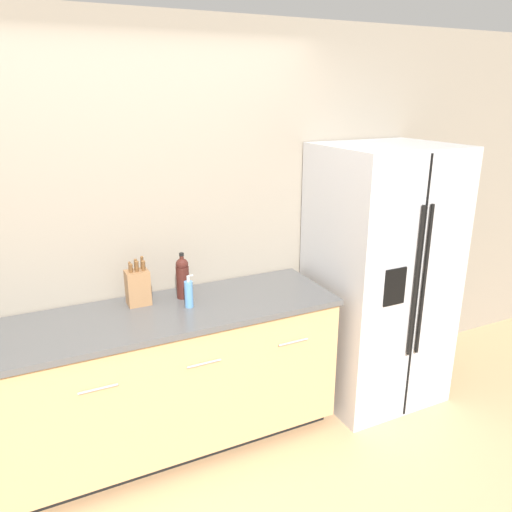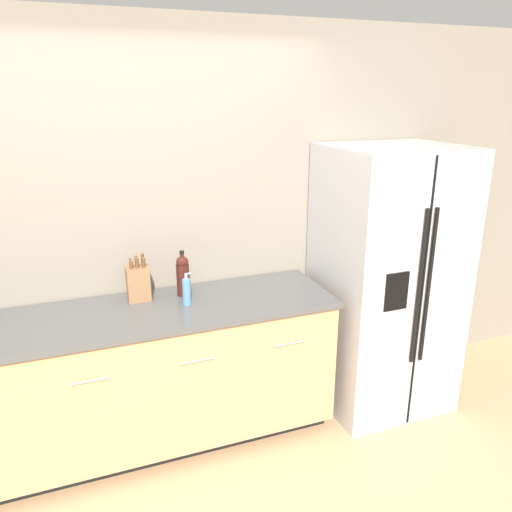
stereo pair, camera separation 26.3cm
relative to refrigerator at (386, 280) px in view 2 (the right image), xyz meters
The scene contains 6 objects.
wall_back 1.74m from the refrigerator, 166.04° to the left, with size 10.00×0.05×2.60m.
counter_unit 1.76m from the refrigerator, behind, with size 2.41×0.64×0.93m.
refrigerator is the anchor object (origin of this frame).
knife_block 1.66m from the refrigerator, behind, with size 0.14×0.11×0.30m.
wine_bottle 1.40m from the refrigerator, behind, with size 0.08×0.08×0.29m.
soap_dispenser 1.39m from the refrigerator, behind, with size 0.06×0.05×0.20m.
Camera 2 is at (-0.33, -1.75, 2.16)m, focal length 35.00 mm.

